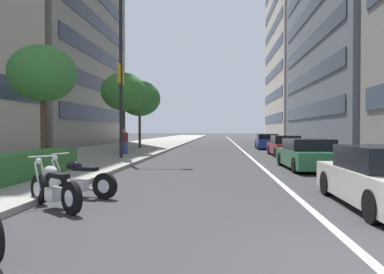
# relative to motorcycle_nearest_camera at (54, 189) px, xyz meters

# --- Properties ---
(sidewalk_right_plaza) EXTENTS (160.00, 8.36, 0.15)m
(sidewalk_right_plaza) POSITION_rel_motorcycle_nearest_camera_xyz_m (26.92, 4.71, -0.35)
(sidewalk_right_plaza) COLOR gray
(sidewalk_right_plaza) RESTS_ON ground
(lane_centre_stripe) EXTENTS (110.00, 0.16, 0.01)m
(lane_centre_stripe) POSITION_rel_motorcycle_nearest_camera_xyz_m (31.92, -5.48, -0.42)
(lane_centre_stripe) COLOR silver
(lane_centre_stripe) RESTS_ON ground
(motorcycle_nearest_camera) EXTENTS (1.48, 1.77, 1.11)m
(motorcycle_nearest_camera) POSITION_rel_motorcycle_nearest_camera_xyz_m (0.00, 0.00, 0.00)
(motorcycle_nearest_camera) COLOR black
(motorcycle_nearest_camera) RESTS_ON ground
(motorcycle_by_sign_pole) EXTENTS (0.80, 2.09, 1.10)m
(motorcycle_by_sign_pole) POSITION_rel_motorcycle_nearest_camera_xyz_m (1.32, -0.02, -0.01)
(motorcycle_by_sign_pole) COLOR black
(motorcycle_by_sign_pole) RESTS_ON ground
(car_lead_in_lane) EXTENTS (4.66, 2.01, 1.31)m
(car_lead_in_lane) POSITION_rel_motorcycle_nearest_camera_xyz_m (8.33, -7.35, 0.20)
(car_lead_in_lane) COLOR #236038
(car_lead_in_lane) RESTS_ON ground
(car_mid_block_traffic) EXTENTS (4.28, 1.83, 1.33)m
(car_mid_block_traffic) POSITION_rel_motorcycle_nearest_camera_xyz_m (16.46, -7.85, 0.19)
(car_mid_block_traffic) COLOR maroon
(car_mid_block_traffic) RESTS_ON ground
(car_following_behind) EXTENTS (4.39, 2.02, 1.36)m
(car_following_behind) POSITION_rel_motorcycle_nearest_camera_xyz_m (25.10, -7.84, 0.22)
(car_following_behind) COLOR navy
(car_following_behind) RESTS_ON ground
(street_lamp_with_banners) EXTENTS (1.26, 2.57, 9.19)m
(street_lamp_with_banners) POSITION_rel_motorcycle_nearest_camera_xyz_m (12.03, 1.56, 5.14)
(street_lamp_with_banners) COLOR #232326
(street_lamp_with_banners) RESTS_ON sidewalk_right_plaza
(clipped_hedge_bed) EXTENTS (6.40, 1.10, 0.82)m
(clipped_hedge_bed) POSITION_rel_motorcycle_nearest_camera_xyz_m (3.38, 2.74, 0.13)
(clipped_hedge_bed) COLOR #337033
(clipped_hedge_bed) RESTS_ON sidewalk_right_plaza
(street_tree_near_plaza_corner) EXTENTS (2.75, 2.75, 5.06)m
(street_tree_near_plaza_corner) POSITION_rel_motorcycle_nearest_camera_xyz_m (6.92, 3.78, 3.60)
(street_tree_near_plaza_corner) COLOR #473323
(street_tree_near_plaza_corner) RESTS_ON sidewalk_right_plaza
(street_tree_far_plaza) EXTENTS (2.97, 2.97, 5.37)m
(street_tree_far_plaza) POSITION_rel_motorcycle_nearest_camera_xyz_m (15.99, 2.84, 3.81)
(street_tree_far_plaza) COLOR #473323
(street_tree_far_plaza) RESTS_ON sidewalk_right_plaza
(street_tree_mid_sidewalk) EXTENTS (3.63, 3.63, 5.86)m
(street_tree_mid_sidewalk) POSITION_rel_motorcycle_nearest_camera_xyz_m (23.39, 3.43, 4.04)
(street_tree_mid_sidewalk) COLOR #473323
(street_tree_mid_sidewalk) RESTS_ON sidewalk_right_plaza
(pedestrian_on_plaza) EXTENTS (0.48, 0.44, 1.60)m
(pedestrian_on_plaza) POSITION_rel_motorcycle_nearest_camera_xyz_m (15.26, 2.59, 0.53)
(pedestrian_on_plaza) COLOR #33478C
(pedestrian_on_plaza) RESTS_ON sidewalk_right_plaza
(office_tower_mid_left) EXTENTS (23.21, 16.57, 48.40)m
(office_tower_mid_left) POSITION_rel_motorcycle_nearest_camera_xyz_m (59.97, -21.72, 23.77)
(office_tower_mid_left) COLOR beige
(office_tower_mid_left) RESTS_ON ground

